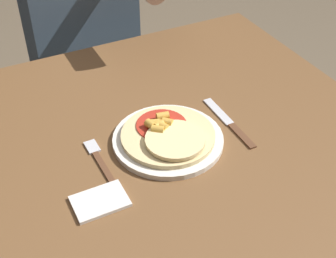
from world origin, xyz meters
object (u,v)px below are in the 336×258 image
at_px(knife, 230,123).
at_px(plate, 168,140).
at_px(fork, 100,160).
at_px(dining_table, 154,166).
at_px(person_diner, 80,9).
at_px(pizza, 168,135).

bearing_deg(knife, plate, 177.68).
bearing_deg(fork, knife, -2.95).
xyz_separation_m(dining_table, person_diner, (0.05, 0.72, 0.13)).
distance_m(knife, person_diner, 0.77).
height_order(dining_table, plate, plate).
xyz_separation_m(plate, person_diner, (0.03, 0.75, 0.02)).
xyz_separation_m(dining_table, pizza, (0.02, -0.04, 0.12)).
relative_size(dining_table, plate, 4.27).
relative_size(knife, person_diner, 0.17).
bearing_deg(knife, fork, 177.05).
xyz_separation_m(dining_table, fork, (-0.15, -0.02, 0.10)).
bearing_deg(fork, dining_table, 9.31).
bearing_deg(pizza, plate, 77.78).
relative_size(plate, fork, 1.52).
relative_size(dining_table, pizza, 5.04).
height_order(pizza, knife, pizza).
xyz_separation_m(fork, knife, (0.34, -0.02, 0.00)).
distance_m(plate, knife, 0.17).
bearing_deg(knife, dining_table, 167.72).
bearing_deg(person_diner, knife, -79.47).
relative_size(dining_table, person_diner, 0.89).
distance_m(pizza, person_diner, 0.75).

